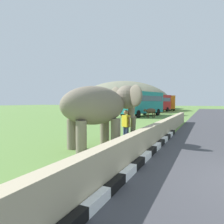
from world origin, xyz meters
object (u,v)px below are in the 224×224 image
(bus_teal, at_px, (141,102))
(cow_near, at_px, (151,111))
(elephant, at_px, (101,106))
(bus_orange, at_px, (168,102))
(person_handler, at_px, (126,125))
(bus_red, at_px, (155,102))

(bus_teal, relative_size, cow_near, 5.47)
(elephant, xyz_separation_m, bus_orange, (43.26, 4.16, 0.21))
(elephant, height_order, person_handler, elephant)
(elephant, xyz_separation_m, bus_red, (33.47, 5.08, 0.22))
(elephant, height_order, bus_teal, bus_teal)
(elephant, relative_size, bus_orange, 0.45)
(bus_orange, height_order, cow_near, bus_orange)
(person_handler, bearing_deg, bus_orange, 6.59)
(person_handler, relative_size, bus_red, 0.17)
(bus_red, xyz_separation_m, cow_near, (-15.45, -2.87, -1.21))
(elephant, bearing_deg, bus_orange, 5.49)
(cow_near, bearing_deg, person_handler, -170.14)
(elephant, xyz_separation_m, person_handler, (1.38, -0.68, -0.94))
(bus_red, distance_m, cow_near, 15.76)
(person_handler, relative_size, bus_teal, 0.18)
(elephant, relative_size, cow_near, 2.29)
(person_handler, xyz_separation_m, cow_near, (16.64, 2.89, -0.06))
(cow_near, bearing_deg, elephant, -173.01)
(elephant, height_order, bus_red, bus_red)
(bus_red, bearing_deg, elephant, -171.37)
(elephant, height_order, bus_orange, bus_orange)
(bus_red, height_order, cow_near, bus_red)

